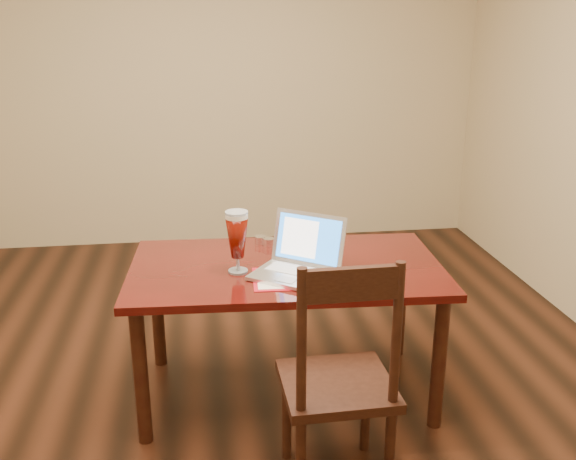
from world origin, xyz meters
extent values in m
plane|color=black|center=(0.00, 0.00, 0.00)|extent=(5.00, 5.00, 0.00)
cube|color=tan|center=(0.00, 2.50, 1.35)|extent=(4.50, 0.01, 2.70)
cube|color=#450B09|center=(0.35, 0.06, 0.68)|extent=(1.52, 0.91, 0.04)
cylinder|color=black|center=(-0.34, -0.25, 0.33)|extent=(0.06, 0.06, 0.66)
cylinder|color=black|center=(0.99, -0.31, 0.33)|extent=(0.06, 0.06, 0.66)
cylinder|color=black|center=(-0.30, 0.44, 0.33)|extent=(0.06, 0.06, 0.66)
cylinder|color=black|center=(1.03, 0.37, 0.33)|extent=(0.06, 0.06, 0.66)
cube|color=#AE101D|center=(0.37, -0.11, 0.70)|extent=(0.40, 0.30, 0.00)
cube|color=white|center=(0.37, -0.11, 0.70)|extent=(0.36, 0.26, 0.00)
cube|color=silver|center=(0.35, -0.11, 0.71)|extent=(0.44, 0.41, 0.02)
cube|color=silver|center=(0.38, -0.07, 0.72)|extent=(0.31, 0.26, 0.00)
cube|color=#ADADB2|center=(0.31, -0.16, 0.72)|extent=(0.11, 0.11, 0.00)
cube|color=silver|center=(0.45, 0.02, 0.84)|extent=(0.33, 0.27, 0.24)
cube|color=blue|center=(0.44, 0.02, 0.84)|extent=(0.29, 0.23, 0.20)
cube|color=white|center=(0.41, 0.04, 0.84)|extent=(0.17, 0.14, 0.17)
cylinder|color=silver|center=(0.11, 0.01, 0.70)|extent=(0.09, 0.09, 0.01)
cylinder|color=silver|center=(0.11, 0.01, 0.74)|extent=(0.02, 0.02, 0.06)
cylinder|color=silver|center=(0.11, 0.01, 0.97)|extent=(0.10, 0.10, 0.02)
cylinder|color=silver|center=(0.11, 0.01, 0.98)|extent=(0.10, 0.10, 0.01)
cylinder|color=silver|center=(0.26, 0.39, 0.71)|extent=(0.06, 0.06, 0.04)
cylinder|color=silver|center=(0.29, 0.35, 0.71)|extent=(0.06, 0.06, 0.04)
cube|color=black|center=(0.46, -0.61, 0.44)|extent=(0.44, 0.42, 0.04)
cylinder|color=black|center=(0.63, -0.77, 0.21)|extent=(0.04, 0.04, 0.42)
cylinder|color=black|center=(0.28, -0.45, 0.21)|extent=(0.04, 0.04, 0.42)
cylinder|color=black|center=(0.63, -0.44, 0.21)|extent=(0.04, 0.04, 0.42)
cylinder|color=black|center=(0.29, -0.78, 0.74)|extent=(0.04, 0.04, 0.55)
cylinder|color=black|center=(0.63, -0.77, 0.74)|extent=(0.04, 0.04, 0.55)
cube|color=black|center=(0.46, -0.77, 0.94)|extent=(0.35, 0.04, 0.12)
camera|label=1|loc=(-0.04, -2.76, 1.82)|focal=40.00mm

